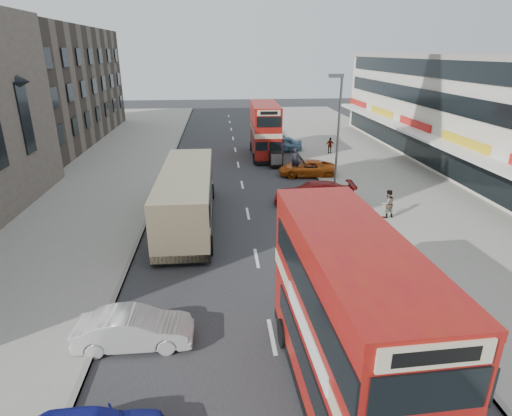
# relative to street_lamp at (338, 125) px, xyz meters

# --- Properties ---
(ground) EXTENTS (160.00, 160.00, 0.00)m
(ground) POSITION_rel_street_lamp_xyz_m (-6.52, -18.00, -4.78)
(ground) COLOR #28282B
(ground) RESTS_ON ground
(road_surface) EXTENTS (12.00, 90.00, 0.01)m
(road_surface) POSITION_rel_street_lamp_xyz_m (-6.52, 2.00, -4.78)
(road_surface) COLOR #28282B
(road_surface) RESTS_ON ground
(pavement_right) EXTENTS (12.00, 90.00, 0.15)m
(pavement_right) POSITION_rel_street_lamp_xyz_m (5.48, 2.00, -4.71)
(pavement_right) COLOR gray
(pavement_right) RESTS_ON ground
(pavement_left) EXTENTS (12.00, 90.00, 0.15)m
(pavement_left) POSITION_rel_street_lamp_xyz_m (-18.52, 2.00, -4.71)
(pavement_left) COLOR gray
(pavement_left) RESTS_ON ground
(kerb_left) EXTENTS (0.20, 90.00, 0.16)m
(kerb_left) POSITION_rel_street_lamp_xyz_m (-12.62, 2.00, -4.71)
(kerb_left) COLOR gray
(kerb_left) RESTS_ON ground
(kerb_right) EXTENTS (0.20, 90.00, 0.16)m
(kerb_right) POSITION_rel_street_lamp_xyz_m (-0.42, 2.00, -4.71)
(kerb_right) COLOR gray
(kerb_right) RESTS_ON ground
(brick_terrace) EXTENTS (14.00, 28.00, 12.00)m
(brick_terrace) POSITION_rel_street_lamp_xyz_m (-28.52, 20.00, 1.22)
(brick_terrace) COLOR #66594C
(brick_terrace) RESTS_ON ground
(commercial_row) EXTENTS (9.90, 46.20, 9.30)m
(commercial_row) POSITION_rel_street_lamp_xyz_m (13.42, 4.00, -0.09)
(commercial_row) COLOR beige
(commercial_row) RESTS_ON ground
(street_lamp) EXTENTS (1.00, 0.20, 8.12)m
(street_lamp) POSITION_rel_street_lamp_xyz_m (0.00, 0.00, 0.00)
(street_lamp) COLOR slate
(street_lamp) RESTS_ON ground
(bus_main) EXTENTS (2.82, 9.13, 5.01)m
(bus_main) POSITION_rel_street_lamp_xyz_m (-4.89, -18.97, -2.15)
(bus_main) COLOR black
(bus_main) RESTS_ON ground
(bus_second) EXTENTS (2.59, 8.79, 4.81)m
(bus_second) POSITION_rel_street_lamp_xyz_m (-3.80, 10.91, -2.25)
(bus_second) COLOR black
(bus_second) RESTS_ON ground
(coach) EXTENTS (2.92, 11.17, 2.96)m
(coach) POSITION_rel_street_lamp_xyz_m (-10.13, -5.14, -3.04)
(coach) COLOR black
(coach) RESTS_ON ground
(car_left_front) EXTENTS (3.96, 1.39, 1.30)m
(car_left_front) POSITION_rel_street_lamp_xyz_m (-11.27, -16.00, -4.13)
(car_left_front) COLOR beige
(car_left_front) RESTS_ON ground
(car_right_a) EXTENTS (5.35, 2.45, 1.52)m
(car_right_a) POSITION_rel_street_lamp_xyz_m (-2.07, -2.72, -4.03)
(car_right_a) COLOR maroon
(car_right_a) RESTS_ON ground
(car_right_b) EXTENTS (4.83, 2.65, 1.28)m
(car_right_b) POSITION_rel_street_lamp_xyz_m (-1.12, 3.95, -4.14)
(car_right_b) COLOR #C65613
(car_right_b) RESTS_ON ground
(car_right_c) EXTENTS (4.59, 2.33, 1.50)m
(car_right_c) POSITION_rel_street_lamp_xyz_m (-2.01, 12.98, -4.04)
(car_right_c) COLOR #5486A9
(car_right_c) RESTS_ON ground
(pedestrian_near) EXTENTS (0.72, 0.56, 1.74)m
(pedestrian_near) POSITION_rel_street_lamp_xyz_m (1.71, -5.69, -3.76)
(pedestrian_near) COLOR gray
(pedestrian_near) RESTS_ON pavement_right
(pedestrian_far) EXTENTS (0.90, 0.38, 1.52)m
(pedestrian_far) POSITION_rel_street_lamp_xyz_m (2.60, 11.10, -3.87)
(pedestrian_far) COLOR gray
(pedestrian_far) RESTS_ON pavement_right
(cyclist) EXTENTS (0.73, 1.71, 2.32)m
(cyclist) POSITION_rel_street_lamp_xyz_m (-2.10, 3.84, -3.96)
(cyclist) COLOR gray
(cyclist) RESTS_ON ground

